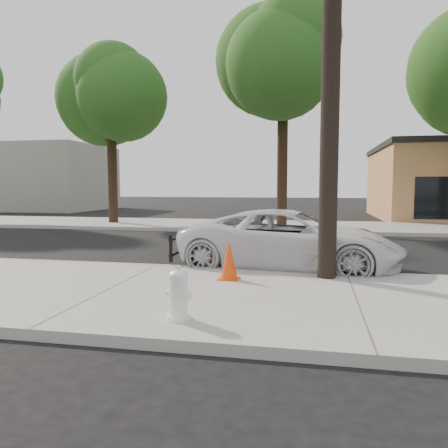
{
  "coord_description": "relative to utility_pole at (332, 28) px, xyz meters",
  "views": [
    {
      "loc": [
        3.33,
        -11.04,
        1.87
      ],
      "look_at": [
        1.33,
        -1.3,
        1.0
      ],
      "focal_mm": 35.0,
      "sensor_mm": 36.0,
      "label": 1
    }
  ],
  "objects": [
    {
      "name": "tree_b",
      "position": [
        -9.41,
        10.76,
        1.45
      ],
      "size": [
        4.34,
        4.2,
        8.45
      ],
      "color": "black",
      "rests_on": "far_sidewalk"
    },
    {
      "name": "utility_pole",
      "position": [
        0.0,
        0.0,
        0.0
      ],
      "size": [
        1.4,
        0.34,
        9.0
      ],
      "color": "black",
      "rests_on": "near_sidewalk"
    },
    {
      "name": "ground",
      "position": [
        -3.6,
        2.7,
        -4.7
      ],
      "size": [
        120.0,
        120.0,
        0.0
      ],
      "primitive_type": "plane",
      "color": "black",
      "rests_on": "ground"
    },
    {
      "name": "curb_near",
      "position": [
        -3.6,
        0.6,
        -4.62
      ],
      "size": [
        90.0,
        0.12,
        0.16
      ],
      "primitive_type": "cube",
      "color": "#9E9B93",
      "rests_on": "ground"
    },
    {
      "name": "building_far",
      "position": [
        -23.6,
        22.7,
        -2.2
      ],
      "size": [
        14.0,
        8.0,
        5.0
      ],
      "primitive_type": "cube",
      "color": "gray",
      "rests_on": "ground"
    },
    {
      "name": "traffic_cone",
      "position": [
        -1.78,
        -0.53,
        -4.2
      ],
      "size": [
        0.38,
        0.38,
        0.71
      ],
      "rotation": [
        0.0,
        0.0,
        -0.04
      ],
      "color": "#DC3E0B",
      "rests_on": "near_sidewalk"
    },
    {
      "name": "police_cruiser",
      "position": [
        -0.77,
        1.4,
        -4.02
      ],
      "size": [
        5.04,
        2.69,
        1.35
      ],
      "primitive_type": "imported",
      "rotation": [
        0.0,
        0.0,
        1.47
      ],
      "color": "silver",
      "rests_on": "ground"
    },
    {
      "name": "fire_hydrant",
      "position": [
        -1.95,
        -3.06,
        -4.23
      ],
      "size": [
        0.35,
        0.32,
        0.65
      ],
      "rotation": [
        0.0,
        0.0,
        -0.25
      ],
      "color": "white",
      "rests_on": "near_sidewalk"
    },
    {
      "name": "near_sidewalk",
      "position": [
        -3.6,
        -1.6,
        -4.62
      ],
      "size": [
        90.0,
        4.4,
        0.15
      ],
      "primitive_type": "cube",
      "color": "gray",
      "rests_on": "ground"
    },
    {
      "name": "far_sidewalk",
      "position": [
        -3.6,
        11.2,
        -4.62
      ],
      "size": [
        90.0,
        5.0,
        0.15
      ],
      "primitive_type": "cube",
      "color": "gray",
      "rests_on": "ground"
    },
    {
      "name": "tree_c",
      "position": [
        -1.38,
        10.34,
        2.21
      ],
      "size": [
        4.96,
        4.8,
        9.55
      ],
      "color": "black",
      "rests_on": "far_sidewalk"
    }
  ]
}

